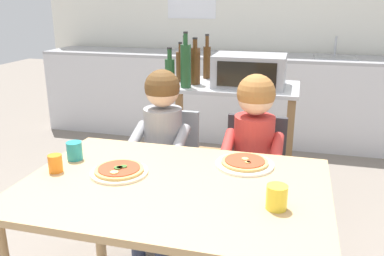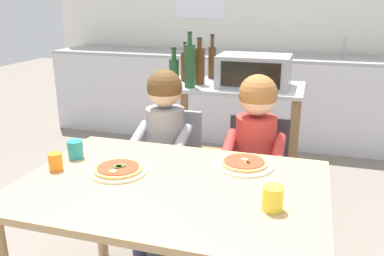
# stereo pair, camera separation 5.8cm
# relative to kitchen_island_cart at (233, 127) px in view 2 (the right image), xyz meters

# --- Properties ---
(ground_plane) EXTENTS (12.53, 12.53, 0.00)m
(ground_plane) POSITION_rel_kitchen_island_cart_xyz_m (-0.01, -0.03, -0.59)
(ground_plane) COLOR slate
(back_wall_tiled) EXTENTS (5.12, 0.14, 2.70)m
(back_wall_tiled) POSITION_rel_kitchen_island_cart_xyz_m (-0.01, 1.91, 0.76)
(back_wall_tiled) COLOR white
(back_wall_tiled) RESTS_ON ground
(kitchen_counter) EXTENTS (4.61, 0.60, 1.11)m
(kitchen_counter) POSITION_rel_kitchen_island_cart_xyz_m (-0.01, 1.50, -0.13)
(kitchen_counter) COLOR silver
(kitchen_counter) RESTS_ON ground
(kitchen_island_cart) EXTENTS (0.95, 0.53, 0.89)m
(kitchen_island_cart) POSITION_rel_kitchen_island_cart_xyz_m (0.00, 0.00, 0.00)
(kitchen_island_cart) COLOR #B7BABF
(kitchen_island_cart) RESTS_ON ground
(toaster_oven) EXTENTS (0.48, 0.34, 0.21)m
(toaster_oven) POSITION_rel_kitchen_island_cart_xyz_m (0.14, -0.02, 0.41)
(toaster_oven) COLOR #999BA0
(toaster_oven) RESTS_ON kitchen_island_cart
(bottle_clear_vinegar) EXTENTS (0.07, 0.07, 0.32)m
(bottle_clear_vinegar) POSITION_rel_kitchen_island_cart_xyz_m (-0.24, -0.05, 0.44)
(bottle_clear_vinegar) COLOR #4C2D14
(bottle_clear_vinegar) RESTS_ON kitchen_island_cart
(bottle_tall_green_wine) EXTENTS (0.06, 0.06, 0.28)m
(bottle_tall_green_wine) POSITION_rel_kitchen_island_cart_xyz_m (-0.37, 0.04, 0.42)
(bottle_tall_green_wine) COLOR #4C2D14
(bottle_tall_green_wine) RESTS_ON kitchen_island_cart
(bottle_brown_beer) EXTENTS (0.07, 0.07, 0.26)m
(bottle_brown_beer) POSITION_rel_kitchen_island_cart_xyz_m (-0.38, -0.17, 0.41)
(bottle_brown_beer) COLOR #1E4723
(bottle_brown_beer) RESTS_ON kitchen_island_cart
(bottle_squat_spirits) EXTENTS (0.05, 0.05, 0.31)m
(bottle_squat_spirits) POSITION_rel_kitchen_island_cart_xyz_m (-0.38, 0.19, 0.43)
(bottle_squat_spirits) COLOR #1E4723
(bottle_squat_spirits) RESTS_ON kitchen_island_cart
(bottle_slim_sauce) EXTENTS (0.07, 0.07, 0.37)m
(bottle_slim_sauce) POSITION_rel_kitchen_island_cart_xyz_m (-0.27, -0.17, 0.46)
(bottle_slim_sauce) COLOR #1E4723
(bottle_slim_sauce) RESTS_ON kitchen_island_cart
(bottle_dark_olive_oil) EXTENTS (0.06, 0.06, 0.33)m
(bottle_dark_olive_oil) POSITION_rel_kitchen_island_cart_xyz_m (-0.21, 0.19, 0.44)
(bottle_dark_olive_oil) COLOR #4C2D14
(bottle_dark_olive_oil) RESTS_ON kitchen_island_cart
(dining_table) EXTENTS (1.27, 0.87, 0.73)m
(dining_table) POSITION_rel_kitchen_island_cart_xyz_m (-0.01, -1.28, 0.04)
(dining_table) COLOR tan
(dining_table) RESTS_ON ground
(dining_chair_left) EXTENTS (0.36, 0.36, 0.81)m
(dining_chair_left) POSITION_rel_kitchen_island_cart_xyz_m (-0.27, -0.59, -0.11)
(dining_chair_left) COLOR gray
(dining_chair_left) RESTS_ON ground
(dining_chair_right) EXTENTS (0.36, 0.36, 0.81)m
(dining_chair_right) POSITION_rel_kitchen_island_cart_xyz_m (0.25, -0.59, -0.11)
(dining_chair_right) COLOR #333338
(dining_chair_right) RESTS_ON ground
(child_in_grey_shirt) EXTENTS (0.32, 0.42, 1.07)m
(child_in_grey_shirt) POSITION_rel_kitchen_island_cart_xyz_m (-0.27, -0.71, 0.11)
(child_in_grey_shirt) COLOR #424C6B
(child_in_grey_shirt) RESTS_ON ground
(child_in_red_shirt) EXTENTS (0.32, 0.42, 1.07)m
(child_in_red_shirt) POSITION_rel_kitchen_island_cart_xyz_m (0.25, -0.70, 0.11)
(child_in_red_shirt) COLOR #424C6B
(child_in_red_shirt) RESTS_ON ground
(pizza_plate_cream) EXTENTS (0.25, 0.25, 0.03)m
(pizza_plate_cream) POSITION_rel_kitchen_island_cart_xyz_m (-0.27, -1.25, 0.15)
(pizza_plate_cream) COLOR beige
(pizza_plate_cream) RESTS_ON dining_table
(pizza_plate_white) EXTENTS (0.27, 0.27, 0.03)m
(pizza_plate_white) POSITION_rel_kitchen_island_cart_xyz_m (0.25, -1.02, 0.15)
(pizza_plate_white) COLOR white
(pizza_plate_white) RESTS_ON dining_table
(drinking_cup_yellow) EXTENTS (0.08, 0.08, 0.09)m
(drinking_cup_yellow) POSITION_rel_kitchen_island_cart_xyz_m (0.42, -1.39, 0.19)
(drinking_cup_yellow) COLOR yellow
(drinking_cup_yellow) RESTS_ON dining_table
(drinking_cup_teal) EXTENTS (0.07, 0.07, 0.09)m
(drinking_cup_teal) POSITION_rel_kitchen_island_cart_xyz_m (-0.54, -1.15, 0.19)
(drinking_cup_teal) COLOR teal
(drinking_cup_teal) RESTS_ON dining_table
(drinking_cup_orange) EXTENTS (0.06, 0.06, 0.08)m
(drinking_cup_orange) POSITION_rel_kitchen_island_cart_xyz_m (-0.55, -1.31, 0.18)
(drinking_cup_orange) COLOR orange
(drinking_cup_orange) RESTS_ON dining_table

